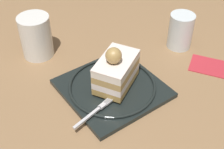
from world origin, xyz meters
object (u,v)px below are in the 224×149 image
object	(u,v)px
dessert_plate	(112,87)
fork	(96,111)
cake_slice	(116,71)
drink_glass_far	(180,32)
drink_glass_near	(36,38)
folded_napkin	(216,67)

from	to	relation	value
dessert_plate	fork	bearing A→B (deg)	131.48
cake_slice	drink_glass_far	size ratio (longest dim) A/B	1.37
dessert_plate	cake_slice	distance (m)	0.05
fork	drink_glass_near	size ratio (longest dim) A/B	1.02
drink_glass_far	dessert_plate	bearing A→B (deg)	107.58
fork	dessert_plate	bearing A→B (deg)	-48.52
folded_napkin	fork	bearing A→B (deg)	92.27
dessert_plate	folded_napkin	world-z (taller)	dessert_plate
fork	folded_napkin	world-z (taller)	fork
fork	drink_glass_far	size ratio (longest dim) A/B	1.19
cake_slice	fork	bearing A→B (deg)	127.25
cake_slice	drink_glass_far	bearing A→B (deg)	-71.53
dessert_plate	cake_slice	size ratio (longest dim) A/B	1.86
dessert_plate	fork	distance (m)	0.09
folded_napkin	drink_glass_near	bearing A→B (deg)	55.80
dessert_plate	drink_glass_near	size ratio (longest dim) A/B	2.19
cake_slice	folded_napkin	distance (m)	0.27
cake_slice	drink_glass_near	size ratio (longest dim) A/B	1.18
dessert_plate	drink_glass_far	bearing A→B (deg)	-72.42
fork	cake_slice	bearing A→B (deg)	-52.75
drink_glass_far	folded_napkin	distance (m)	0.13
dessert_plate	drink_glass_near	bearing A→B (deg)	27.36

